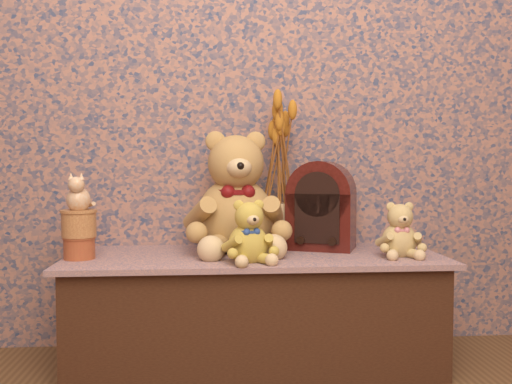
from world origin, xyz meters
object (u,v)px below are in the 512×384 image
at_px(teddy_small, 399,227).
at_px(cat_figurine, 78,191).
at_px(cathedral_radio, 322,205).
at_px(ceramic_vase, 278,226).
at_px(teddy_medium, 248,229).
at_px(biscuit_tin_lower, 79,248).
at_px(teddy_large, 235,187).

height_order(teddy_small, cat_figurine, cat_figurine).
bearing_deg(cathedral_radio, cat_figurine, -147.87).
relative_size(teddy_small, ceramic_vase, 1.18).
xyz_separation_m(teddy_medium, cat_figurine, (-0.61, 0.10, 0.13)).
relative_size(teddy_medium, biscuit_tin_lower, 2.11).
height_order(cathedral_radio, cat_figurine, cathedral_radio).
xyz_separation_m(teddy_medium, biscuit_tin_lower, (-0.61, 0.10, -0.08)).
distance_m(teddy_large, teddy_medium, 0.29).
relative_size(teddy_large, ceramic_vase, 2.74).
height_order(teddy_small, cathedral_radio, cathedral_radio).
xyz_separation_m(teddy_medium, teddy_small, (0.57, 0.07, -0.01)).
bearing_deg(cat_figurine, teddy_small, -3.43).
height_order(teddy_medium, cathedral_radio, cathedral_radio).
xyz_separation_m(biscuit_tin_lower, cat_figurine, (0.00, 0.00, 0.20)).
height_order(teddy_large, biscuit_tin_lower, teddy_large).
height_order(cathedral_radio, biscuit_tin_lower, cathedral_radio).
height_order(teddy_medium, ceramic_vase, teddy_medium).
xyz_separation_m(cathedral_radio, cat_figurine, (-0.92, -0.17, 0.07)).
relative_size(cathedral_radio, biscuit_tin_lower, 3.20).
bearing_deg(cat_figurine, teddy_medium, -11.59).
bearing_deg(teddy_medium, ceramic_vase, 50.25).
bearing_deg(biscuit_tin_lower, ceramic_vase, 14.21).
height_order(teddy_small, ceramic_vase, teddy_small).
bearing_deg(cat_figurine, teddy_large, 12.48).
distance_m(teddy_medium, teddy_small, 0.57).
xyz_separation_m(teddy_large, cathedral_radio, (0.35, 0.02, -0.08)).
relative_size(teddy_large, cat_figurine, 3.66).
bearing_deg(ceramic_vase, cat_figurine, -165.79).
distance_m(ceramic_vase, biscuit_tin_lower, 0.77).
bearing_deg(ceramic_vase, cathedral_radio, -7.68).
bearing_deg(cathedral_radio, ceramic_vase, -165.78).
bearing_deg(biscuit_tin_lower, teddy_medium, -9.57).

